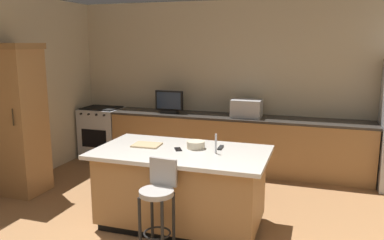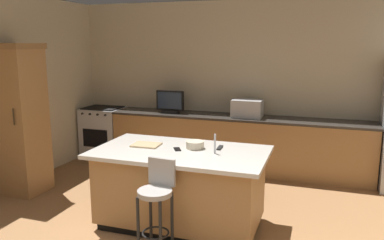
{
  "view_description": "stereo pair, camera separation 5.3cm",
  "coord_description": "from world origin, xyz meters",
  "px_view_note": "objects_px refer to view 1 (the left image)",
  "views": [
    {
      "loc": [
        1.22,
        -2.22,
        2.09
      ],
      "look_at": [
        -0.38,
        2.64,
        1.07
      ],
      "focal_mm": 36.35,
      "sensor_mm": 36.0,
      "label": 1
    },
    {
      "loc": [
        1.27,
        -2.2,
        2.09
      ],
      "look_at": [
        -0.38,
        2.64,
        1.07
      ],
      "focal_mm": 36.35,
      "sensor_mm": 36.0,
      "label": 2
    }
  ],
  "objects_px": {
    "microwave": "(247,108)",
    "cabinet_tower": "(19,117)",
    "cell_phone": "(178,149)",
    "bar_stool_center": "(158,200)",
    "tv_remote": "(221,148)",
    "range_oven": "(103,132)",
    "fruit_bowl": "(196,145)",
    "cutting_board": "(147,145)",
    "kitchen_island": "(181,187)",
    "tv_monitor": "(169,103)"
  },
  "relations": [
    {
      "from": "microwave",
      "to": "bar_stool_center",
      "type": "xyz_separation_m",
      "value": [
        -0.34,
        -2.88,
        -0.47
      ]
    },
    {
      "from": "cell_phone",
      "to": "tv_remote",
      "type": "distance_m",
      "value": 0.49
    },
    {
      "from": "range_oven",
      "to": "bar_stool_center",
      "type": "xyz_separation_m",
      "value": [
        2.35,
        -2.88,
        0.12
      ]
    },
    {
      "from": "cabinet_tower",
      "to": "cell_phone",
      "type": "xyz_separation_m",
      "value": [
        2.43,
        -0.25,
        -0.18
      ]
    },
    {
      "from": "cutting_board",
      "to": "tv_remote",
      "type": "bearing_deg",
      "value": 10.14
    },
    {
      "from": "fruit_bowl",
      "to": "cutting_board",
      "type": "xyz_separation_m",
      "value": [
        -0.58,
        -0.07,
        -0.03
      ]
    },
    {
      "from": "cell_phone",
      "to": "fruit_bowl",
      "type": "bearing_deg",
      "value": 4.13
    },
    {
      "from": "cabinet_tower",
      "to": "tv_remote",
      "type": "xyz_separation_m",
      "value": [
        2.88,
        -0.05,
        -0.18
      ]
    },
    {
      "from": "tv_remote",
      "to": "cell_phone",
      "type": "bearing_deg",
      "value": -158.79
    },
    {
      "from": "range_oven",
      "to": "tv_monitor",
      "type": "bearing_deg",
      "value": -2.14
    },
    {
      "from": "tv_monitor",
      "to": "bar_stool_center",
      "type": "distance_m",
      "value": 3.04
    },
    {
      "from": "cabinet_tower",
      "to": "tv_remote",
      "type": "height_order",
      "value": "cabinet_tower"
    },
    {
      "from": "tv_monitor",
      "to": "cutting_board",
      "type": "xyz_separation_m",
      "value": [
        0.53,
        -2.09,
        -0.18
      ]
    },
    {
      "from": "range_oven",
      "to": "fruit_bowl",
      "type": "relative_size",
      "value": 4.47
    },
    {
      "from": "microwave",
      "to": "cabinet_tower",
      "type": "bearing_deg",
      "value": -145.52
    },
    {
      "from": "microwave",
      "to": "cutting_board",
      "type": "bearing_deg",
      "value": -110.33
    },
    {
      "from": "tv_monitor",
      "to": "tv_remote",
      "type": "relative_size",
      "value": 2.89
    },
    {
      "from": "kitchen_island",
      "to": "range_oven",
      "type": "height_order",
      "value": "range_oven"
    },
    {
      "from": "kitchen_island",
      "to": "cabinet_tower",
      "type": "xyz_separation_m",
      "value": [
        -2.47,
        0.27,
        0.63
      ]
    },
    {
      "from": "cell_phone",
      "to": "cutting_board",
      "type": "xyz_separation_m",
      "value": [
        -0.41,
        0.05,
        0.01
      ]
    },
    {
      "from": "fruit_bowl",
      "to": "tv_remote",
      "type": "bearing_deg",
      "value": 17.13
    },
    {
      "from": "tv_remote",
      "to": "microwave",
      "type": "bearing_deg",
      "value": 88.99
    },
    {
      "from": "cell_phone",
      "to": "cabinet_tower",
      "type": "bearing_deg",
      "value": 144.67
    },
    {
      "from": "range_oven",
      "to": "cell_phone",
      "type": "height_order",
      "value": "range_oven"
    },
    {
      "from": "kitchen_island",
      "to": "fruit_bowl",
      "type": "bearing_deg",
      "value": 45.55
    },
    {
      "from": "bar_stool_center",
      "to": "cutting_board",
      "type": "relative_size",
      "value": 3.04
    },
    {
      "from": "microwave",
      "to": "cell_phone",
      "type": "relative_size",
      "value": 3.2
    },
    {
      "from": "cutting_board",
      "to": "kitchen_island",
      "type": "bearing_deg",
      "value": -7.99
    },
    {
      "from": "microwave",
      "to": "bar_stool_center",
      "type": "distance_m",
      "value": 2.94
    },
    {
      "from": "kitchen_island",
      "to": "tv_monitor",
      "type": "bearing_deg",
      "value": 114.69
    },
    {
      "from": "kitchen_island",
      "to": "range_oven",
      "type": "xyz_separation_m",
      "value": [
        -2.35,
        2.2,
        0.0
      ]
    },
    {
      "from": "bar_stool_center",
      "to": "cell_phone",
      "type": "bearing_deg",
      "value": 98.84
    },
    {
      "from": "microwave",
      "to": "tv_remote",
      "type": "relative_size",
      "value": 2.82
    },
    {
      "from": "cabinet_tower",
      "to": "bar_stool_center",
      "type": "xyz_separation_m",
      "value": [
        2.48,
        -0.95,
        -0.51
      ]
    },
    {
      "from": "cabinet_tower",
      "to": "fruit_bowl",
      "type": "relative_size",
      "value": 10.06
    },
    {
      "from": "cell_phone",
      "to": "kitchen_island",
      "type": "bearing_deg",
      "value": -50.39
    },
    {
      "from": "cell_phone",
      "to": "tv_remote",
      "type": "bearing_deg",
      "value": -5.31
    },
    {
      "from": "bar_stool_center",
      "to": "tv_remote",
      "type": "height_order",
      "value": "bar_stool_center"
    },
    {
      "from": "kitchen_island",
      "to": "cutting_board",
      "type": "height_order",
      "value": "cutting_board"
    },
    {
      "from": "microwave",
      "to": "fruit_bowl",
      "type": "height_order",
      "value": "microwave"
    },
    {
      "from": "range_oven",
      "to": "microwave",
      "type": "distance_m",
      "value": 2.75
    },
    {
      "from": "range_oven",
      "to": "microwave",
      "type": "bearing_deg",
      "value": 0.02
    },
    {
      "from": "tv_remote",
      "to": "kitchen_island",
      "type": "bearing_deg",
      "value": -154.55
    },
    {
      "from": "kitchen_island",
      "to": "cabinet_tower",
      "type": "bearing_deg",
      "value": 173.76
    },
    {
      "from": "tv_monitor",
      "to": "range_oven",
      "type": "bearing_deg",
      "value": 177.86
    },
    {
      "from": "microwave",
      "to": "cell_phone",
      "type": "xyz_separation_m",
      "value": [
        -0.38,
        -2.18,
        -0.15
      ]
    },
    {
      "from": "kitchen_island",
      "to": "tv_remote",
      "type": "height_order",
      "value": "tv_remote"
    },
    {
      "from": "cabinet_tower",
      "to": "cell_phone",
      "type": "relative_size",
      "value": 13.93
    },
    {
      "from": "kitchen_island",
      "to": "cell_phone",
      "type": "relative_size",
      "value": 13.0
    },
    {
      "from": "kitchen_island",
      "to": "fruit_bowl",
      "type": "xyz_separation_m",
      "value": [
        0.13,
        0.13,
        0.48
      ]
    }
  ]
}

